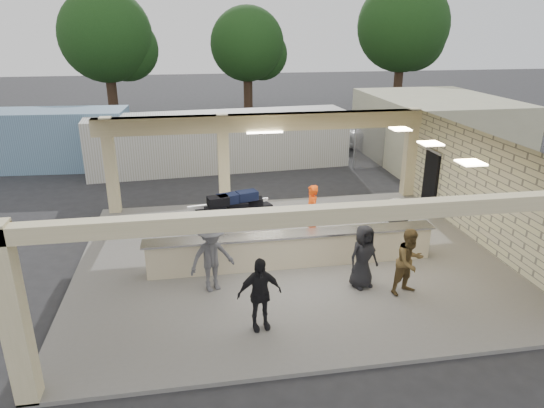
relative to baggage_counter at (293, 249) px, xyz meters
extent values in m
plane|color=#262528|center=(0.00, 0.50, -0.59)|extent=(120.00, 120.00, 0.00)
cube|color=slate|center=(0.00, 0.50, -0.54)|extent=(12.00, 10.00, 0.10)
cube|color=beige|center=(0.00, 0.50, 2.91)|extent=(12.00, 10.00, 0.02)
cube|color=beige|center=(6.00, 0.50, 1.16)|extent=(0.02, 10.00, 3.50)
cube|color=black|center=(5.94, 3.70, 0.56)|extent=(0.10, 0.95, 2.10)
cube|color=beige|center=(0.00, 5.25, 2.61)|extent=(12.00, 0.50, 0.60)
cube|color=beige|center=(0.00, -4.35, 2.76)|extent=(12.00, 0.30, 0.30)
cube|color=beige|center=(-5.50, 5.25, 1.21)|extent=(0.40, 0.40, 3.50)
cube|color=beige|center=(-1.50, 5.25, 1.21)|extent=(0.40, 0.40, 3.50)
cube|color=beige|center=(5.80, 5.30, 1.21)|extent=(0.40, 0.40, 3.50)
cube|color=beige|center=(-5.80, -4.30, 1.21)|extent=(0.40, 0.40, 3.50)
cube|color=white|center=(0.00, 5.00, 2.29)|extent=(1.30, 0.12, 0.06)
cube|color=#FFEABF|center=(3.80, 2.00, 2.88)|extent=(0.55, 0.55, 0.04)
cube|color=#FFEABF|center=(3.80, 0.00, 2.88)|extent=(0.55, 0.55, 0.04)
cube|color=#FFEABF|center=(3.80, -2.00, 2.88)|extent=(0.55, 0.55, 0.04)
cube|color=beige|center=(0.00, 0.00, -0.04)|extent=(8.00, 0.50, 0.90)
cube|color=#B7B7BC|center=(0.00, 0.00, 0.46)|extent=(8.20, 0.58, 0.06)
cube|color=white|center=(-1.42, 1.93, 0.16)|extent=(2.90, 2.01, 0.13)
cylinder|color=black|center=(-2.39, 1.18, -0.27)|extent=(0.19, 0.44, 0.43)
cylinder|color=black|center=(-2.57, 2.34, -0.27)|extent=(0.19, 0.44, 0.43)
cylinder|color=black|center=(-0.27, 1.52, -0.27)|extent=(0.19, 0.44, 0.43)
cylinder|color=black|center=(-0.46, 2.68, -0.27)|extent=(0.19, 0.44, 0.43)
cube|color=white|center=(-1.55, 2.72, 0.37)|extent=(2.65, 0.47, 0.32)
cube|color=white|center=(-1.30, 1.14, 0.37)|extent=(2.65, 0.47, 0.32)
cube|color=black|center=(-2.22, 1.48, 0.36)|extent=(0.68, 0.50, 0.28)
cube|color=black|center=(-1.48, 1.60, 0.36)|extent=(0.68, 0.50, 0.28)
cube|color=black|center=(-0.74, 1.71, 0.36)|extent=(0.68, 0.50, 0.28)
cube|color=black|center=(-2.32, 2.11, 0.36)|extent=(0.68, 0.50, 0.28)
cube|color=black|center=(-1.58, 2.23, 0.36)|extent=(0.68, 0.50, 0.28)
cube|color=black|center=(-0.84, 2.35, 0.36)|extent=(0.68, 0.50, 0.28)
cube|color=black|center=(-2.02, 1.62, 0.65)|extent=(0.68, 0.50, 0.28)
cube|color=black|center=(-1.32, 1.95, 0.65)|extent=(0.68, 0.50, 0.28)
cube|color=black|center=(-0.82, 2.24, 0.65)|extent=(0.68, 0.50, 0.28)
cube|color=black|center=(-1.90, 2.18, 0.65)|extent=(0.68, 0.50, 0.28)
cube|color=black|center=(-1.63, 1.90, 0.94)|extent=(0.68, 0.50, 0.28)
cube|color=black|center=(-1.02, 2.10, 0.94)|extent=(0.68, 0.50, 0.28)
cube|color=#590F0C|center=(-2.31, 1.35, 0.36)|extent=(0.68, 0.50, 0.28)
cube|color=black|center=(-0.52, 2.40, 0.36)|extent=(0.68, 0.50, 0.28)
cube|color=black|center=(-1.49, 2.35, 0.65)|extent=(0.68, 0.50, 0.28)
cube|color=black|center=(-1.93, 1.74, 0.94)|extent=(0.68, 0.50, 0.28)
cylinder|color=white|center=(3.90, 1.92, 0.10)|extent=(0.98, 0.77, 0.96)
cylinder|color=black|center=(3.90, 1.92, 0.10)|extent=(0.92, 0.75, 0.85)
cube|color=white|center=(3.58, 1.92, -0.33)|extent=(0.06, 0.53, 0.32)
cube|color=white|center=(4.22, 1.92, -0.33)|extent=(0.06, 0.53, 0.32)
imported|color=#FA4A0D|center=(0.95, 1.66, 0.41)|extent=(0.38, 0.66, 1.79)
imported|color=brown|center=(2.55, -1.96, 0.38)|extent=(0.92, 0.63, 1.73)
imported|color=black|center=(-1.35, -2.84, 0.37)|extent=(1.05, 0.50, 1.71)
imported|color=#515156|center=(-2.29, -0.99, 0.43)|extent=(1.26, 0.82, 1.83)
imported|color=black|center=(1.53, -1.45, 0.36)|extent=(0.89, 0.59, 1.70)
imported|color=silver|center=(8.25, 13.98, 0.16)|extent=(5.62, 3.44, 1.50)
imported|color=silver|center=(11.01, 13.11, 0.14)|extent=(4.67, 1.90, 1.46)
imported|color=black|center=(5.52, 15.64, 0.10)|extent=(4.33, 2.95, 1.37)
cube|color=silver|center=(-1.25, 10.76, 0.73)|extent=(12.34, 3.37, 2.64)
cube|color=#729BB6|center=(-11.01, 12.28, 0.80)|extent=(10.81, 3.24, 2.77)
cylinder|color=gray|center=(5.00, 9.50, 0.41)|extent=(0.06, 0.06, 2.00)
cylinder|color=gray|center=(7.00, 9.50, 0.41)|extent=(0.06, 0.06, 2.00)
cylinder|color=gray|center=(9.00, 9.50, 0.41)|extent=(0.06, 0.06, 2.00)
cylinder|color=gray|center=(11.00, 9.50, 0.41)|extent=(0.06, 0.06, 2.00)
cylinder|color=gray|center=(13.00, 9.50, 0.41)|extent=(0.06, 0.06, 2.00)
cylinder|color=gray|center=(15.00, 9.50, 0.41)|extent=(0.06, 0.06, 2.00)
cube|color=gray|center=(11.00, 9.50, 0.41)|extent=(12.00, 0.02, 2.00)
cylinder|color=gray|center=(11.00, 9.50, 1.41)|extent=(12.00, 0.05, 0.05)
cylinder|color=#382619|center=(-8.00, 24.50, 1.66)|extent=(0.70, 0.70, 4.50)
sphere|color=black|center=(-8.00, 24.50, 5.26)|extent=(6.30, 6.30, 6.30)
sphere|color=black|center=(-6.80, 25.10, 4.36)|extent=(4.50, 4.50, 4.50)
cylinder|color=#382619|center=(2.00, 26.50, 1.41)|extent=(0.70, 0.70, 4.00)
sphere|color=black|center=(2.00, 26.50, 4.61)|extent=(5.60, 5.60, 5.60)
sphere|color=black|center=(3.20, 27.10, 3.81)|extent=(4.00, 4.00, 4.00)
cylinder|color=#382619|center=(14.00, 25.50, 1.91)|extent=(0.70, 0.70, 5.00)
sphere|color=black|center=(14.00, 25.50, 5.91)|extent=(7.00, 7.00, 7.00)
sphere|color=black|center=(15.20, 26.10, 4.91)|extent=(5.00, 5.00, 5.00)
cube|color=beige|center=(9.50, 10.50, 1.01)|extent=(6.00, 8.00, 3.20)
camera|label=1|loc=(-2.63, -12.04, 5.89)|focal=32.00mm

